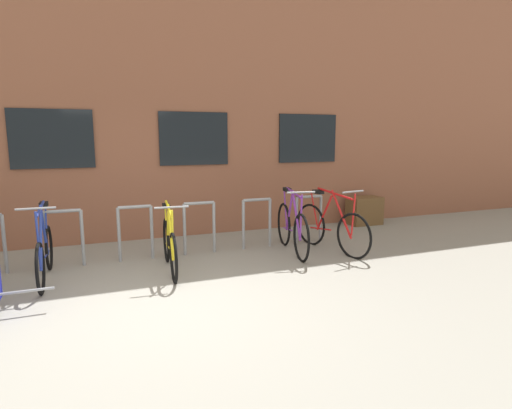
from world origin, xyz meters
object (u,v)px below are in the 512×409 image
(bicycle_red, at_px, (331,227))
(planter_box, at_px, (364,211))
(bicycle_yellow, at_px, (170,245))
(bicycle_blue, at_px, (45,252))
(bicycle_purple, at_px, (292,228))

(bicycle_red, relative_size, planter_box, 2.50)
(bicycle_yellow, xyz_separation_m, planter_box, (4.49, 1.64, -0.07))
(bicycle_blue, relative_size, bicycle_yellow, 1.01)
(bicycle_purple, distance_m, planter_box, 2.82)
(bicycle_purple, relative_size, bicycle_blue, 1.05)
(bicycle_blue, bearing_deg, bicycle_red, -1.74)
(bicycle_yellow, height_order, planter_box, bicycle_yellow)
(bicycle_blue, distance_m, planter_box, 6.27)
(bicycle_yellow, bearing_deg, bicycle_blue, 172.71)
(bicycle_purple, bearing_deg, bicycle_yellow, -173.47)
(bicycle_blue, distance_m, bicycle_yellow, 1.63)
(planter_box, bearing_deg, bicycle_yellow, -159.88)
(bicycle_purple, height_order, planter_box, bicycle_purple)
(bicycle_red, distance_m, bicycle_blue, 4.30)
(bicycle_purple, distance_m, bicycle_yellow, 2.06)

